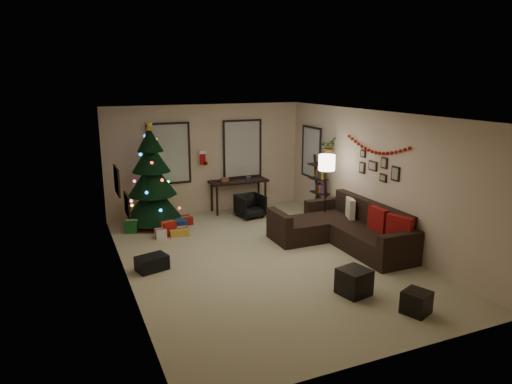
% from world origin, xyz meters
% --- Properties ---
extents(floor, '(7.00, 7.00, 0.00)m').
position_xyz_m(floor, '(0.00, 0.00, 0.00)').
color(floor, '#BAB38D').
rests_on(floor, ground).
extents(ceiling, '(7.00, 7.00, 0.00)m').
position_xyz_m(ceiling, '(0.00, 0.00, 2.70)').
color(ceiling, white).
rests_on(ceiling, floor).
extents(wall_back, '(5.00, 0.00, 5.00)m').
position_xyz_m(wall_back, '(0.00, 3.50, 1.35)').
color(wall_back, beige).
rests_on(wall_back, floor).
extents(wall_front, '(5.00, 0.00, 5.00)m').
position_xyz_m(wall_front, '(0.00, -3.50, 1.35)').
color(wall_front, beige).
rests_on(wall_front, floor).
extents(wall_left, '(0.00, 7.00, 7.00)m').
position_xyz_m(wall_left, '(-2.50, 0.00, 1.35)').
color(wall_left, beige).
rests_on(wall_left, floor).
extents(wall_right, '(0.00, 7.00, 7.00)m').
position_xyz_m(wall_right, '(2.50, 0.00, 1.35)').
color(wall_right, beige).
rests_on(wall_right, floor).
extents(window_back_left, '(1.05, 0.06, 1.50)m').
position_xyz_m(window_back_left, '(-0.95, 3.47, 1.55)').
color(window_back_left, '#728CB2').
rests_on(window_back_left, wall_back).
extents(window_back_right, '(1.05, 0.06, 1.50)m').
position_xyz_m(window_back_right, '(0.95, 3.47, 1.55)').
color(window_back_right, '#728CB2').
rests_on(window_back_right, wall_back).
extents(window_right_wall, '(0.06, 0.90, 1.30)m').
position_xyz_m(window_right_wall, '(2.47, 2.55, 1.50)').
color(window_right_wall, '#728CB2').
rests_on(window_right_wall, wall_right).
extents(christmas_tree, '(1.32, 1.32, 2.46)m').
position_xyz_m(christmas_tree, '(-1.50, 2.86, 1.02)').
color(christmas_tree, black).
rests_on(christmas_tree, floor).
extents(presents, '(1.50, 1.01, 0.30)m').
position_xyz_m(presents, '(-1.33, 2.25, 0.11)').
color(presents, maroon).
rests_on(presents, floor).
extents(sofa, '(1.92, 2.78, 0.88)m').
position_xyz_m(sofa, '(1.84, 0.09, 0.29)').
color(sofa, black).
rests_on(sofa, floor).
extents(pillow_red_a, '(0.29, 0.51, 0.49)m').
position_xyz_m(pillow_red_a, '(2.21, -1.13, 0.64)').
color(pillow_red_a, maroon).
rests_on(pillow_red_a, sofa).
extents(pillow_red_b, '(0.14, 0.48, 0.48)m').
position_xyz_m(pillow_red_b, '(2.21, -0.51, 0.64)').
color(pillow_red_b, maroon).
rests_on(pillow_red_b, sofa).
extents(pillow_cream, '(0.27, 0.43, 0.42)m').
position_xyz_m(pillow_cream, '(2.21, 0.42, 0.63)').
color(pillow_cream, beige).
rests_on(pillow_cream, sofa).
extents(ottoman_near, '(0.52, 0.52, 0.42)m').
position_xyz_m(ottoman_near, '(0.70, -1.91, 0.21)').
color(ottoman_near, black).
rests_on(ottoman_near, floor).
extents(ottoman_far, '(0.46, 0.46, 0.34)m').
position_xyz_m(ottoman_far, '(1.17, -2.78, 0.17)').
color(ottoman_far, black).
rests_on(ottoman_far, floor).
extents(desk, '(1.48, 0.53, 0.80)m').
position_xyz_m(desk, '(0.75, 3.22, 0.71)').
color(desk, black).
rests_on(desk, floor).
extents(desk_chair, '(0.62, 0.59, 0.57)m').
position_xyz_m(desk_chair, '(0.80, 2.57, 0.28)').
color(desk_chair, black).
rests_on(desk_chair, floor).
extents(bookshelf, '(0.30, 0.46, 1.55)m').
position_xyz_m(bookshelf, '(2.30, 1.81, 0.75)').
color(bookshelf, black).
rests_on(bookshelf, floor).
extents(potted_plant, '(0.68, 0.67, 0.57)m').
position_xyz_m(potted_plant, '(2.30, 1.54, 1.85)').
color(potted_plant, '#4C4C4C').
rests_on(potted_plant, bookshelf).
extents(floor_lamp, '(0.36, 0.36, 1.70)m').
position_xyz_m(floor_lamp, '(1.95, 1.01, 1.42)').
color(floor_lamp, black).
rests_on(floor_lamp, floor).
extents(art_map, '(0.04, 0.60, 0.50)m').
position_xyz_m(art_map, '(-2.48, 0.86, 1.55)').
color(art_map, black).
rests_on(art_map, wall_left).
extents(art_abstract, '(0.04, 0.45, 0.35)m').
position_xyz_m(art_abstract, '(-2.48, -0.33, 1.41)').
color(art_abstract, black).
rests_on(art_abstract, wall_left).
extents(gallery, '(0.03, 1.25, 0.54)m').
position_xyz_m(gallery, '(2.48, -0.07, 1.57)').
color(gallery, black).
rests_on(gallery, wall_right).
extents(garland, '(0.08, 1.90, 0.30)m').
position_xyz_m(garland, '(2.45, -0.01, 1.99)').
color(garland, '#A5140C').
rests_on(garland, wall_right).
extents(stocking_left, '(0.20, 0.05, 0.36)m').
position_xyz_m(stocking_left, '(-0.14, 3.33, 1.42)').
color(stocking_left, '#990F0C').
rests_on(stocking_left, wall_back).
extents(stocking_right, '(0.20, 0.05, 0.36)m').
position_xyz_m(stocking_right, '(0.19, 3.54, 1.43)').
color(stocking_right, '#990F0C').
rests_on(stocking_right, wall_back).
extents(storage_bin, '(0.60, 0.48, 0.26)m').
position_xyz_m(storage_bin, '(-2.05, 0.29, 0.13)').
color(storage_bin, black).
rests_on(storage_bin, floor).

